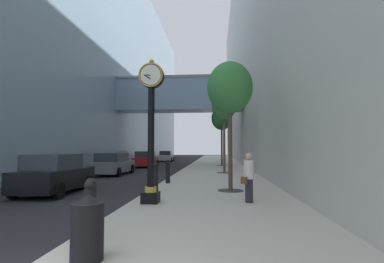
{
  "coord_description": "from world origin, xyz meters",
  "views": [
    {
      "loc": [
        2.89,
        -3.34,
        1.94
      ],
      "look_at": [
        0.87,
        21.54,
        3.37
      ],
      "focal_mm": 27.32,
      "sensor_mm": 36.0,
      "label": 1
    }
  ],
  "objects_px": {
    "car_grey_near": "(113,164)",
    "street_tree_mid_far": "(222,119)",
    "bollard_fourth": "(168,171)",
    "car_black_far": "(55,174)",
    "street_clock": "(151,123)",
    "street_tree_mid_near": "(224,107)",
    "pedestrian_walking": "(249,176)",
    "trash_bin": "(87,227)",
    "bollard_nearest": "(90,208)",
    "car_white_trailing": "(166,156)",
    "street_tree_near": "(230,89)",
    "car_red_mid": "(146,159)",
    "bollard_third": "(155,177)"
  },
  "relations": [
    {
      "from": "car_grey_near",
      "to": "street_tree_mid_far",
      "type": "bearing_deg",
      "value": 50.06
    },
    {
      "from": "bollard_fourth",
      "to": "car_black_far",
      "type": "relative_size",
      "value": 0.28
    },
    {
      "from": "street_clock",
      "to": "street_tree_mid_far",
      "type": "relative_size",
      "value": 0.78
    },
    {
      "from": "street_tree_mid_near",
      "to": "pedestrian_walking",
      "type": "xyz_separation_m",
      "value": [
        0.47,
        -11.63,
        -4.02
      ]
    },
    {
      "from": "street_tree_mid_far",
      "to": "pedestrian_walking",
      "type": "bearing_deg",
      "value": -88.68
    },
    {
      "from": "bollard_fourth",
      "to": "street_tree_mid_near",
      "type": "height_order",
      "value": "street_tree_mid_near"
    },
    {
      "from": "trash_bin",
      "to": "pedestrian_walking",
      "type": "distance_m",
      "value": 6.19
    },
    {
      "from": "bollard_nearest",
      "to": "pedestrian_walking",
      "type": "relative_size",
      "value": 0.73
    },
    {
      "from": "car_white_trailing",
      "to": "car_grey_near",
      "type": "bearing_deg",
      "value": -90.88
    },
    {
      "from": "bollard_fourth",
      "to": "car_black_far",
      "type": "xyz_separation_m",
      "value": [
        -4.43,
        -2.93,
        0.05
      ]
    },
    {
      "from": "bollard_fourth",
      "to": "pedestrian_walking",
      "type": "xyz_separation_m",
      "value": [
        3.57,
        -5.11,
        0.23
      ]
    },
    {
      "from": "bollard_nearest",
      "to": "trash_bin",
      "type": "height_order",
      "value": "bollard_nearest"
    },
    {
      "from": "trash_bin",
      "to": "car_white_trailing",
      "type": "height_order",
      "value": "car_white_trailing"
    },
    {
      "from": "street_clock",
      "to": "street_tree_near",
      "type": "xyz_separation_m",
      "value": [
        2.77,
        2.99,
        1.72
      ]
    },
    {
      "from": "trash_bin",
      "to": "bollard_nearest",
      "type": "bearing_deg",
      "value": 111.89
    },
    {
      "from": "street_clock",
      "to": "street_tree_near",
      "type": "distance_m",
      "value": 4.43
    },
    {
      "from": "street_clock",
      "to": "street_tree_mid_near",
      "type": "bearing_deg",
      "value": 76.97
    },
    {
      "from": "street_clock",
      "to": "trash_bin",
      "type": "xyz_separation_m",
      "value": [
        0.09,
        -4.95,
        -2.11
      ]
    },
    {
      "from": "bollard_fourth",
      "to": "street_tree_mid_near",
      "type": "relative_size",
      "value": 0.2
    },
    {
      "from": "car_black_far",
      "to": "street_tree_mid_near",
      "type": "bearing_deg",
      "value": 51.45
    },
    {
      "from": "bollard_fourth",
      "to": "street_clock",
      "type": "bearing_deg",
      "value": -86.59
    },
    {
      "from": "car_red_mid",
      "to": "street_tree_near",
      "type": "bearing_deg",
      "value": -65.45
    },
    {
      "from": "bollard_fourth",
      "to": "pedestrian_walking",
      "type": "relative_size",
      "value": 0.73
    },
    {
      "from": "bollard_third",
      "to": "car_black_far",
      "type": "height_order",
      "value": "car_black_far"
    },
    {
      "from": "street_tree_mid_far",
      "to": "pedestrian_walking",
      "type": "relative_size",
      "value": 3.73
    },
    {
      "from": "street_tree_mid_far",
      "to": "pedestrian_walking",
      "type": "height_order",
      "value": "street_tree_mid_far"
    },
    {
      "from": "street_tree_near",
      "to": "bollard_nearest",
      "type": "bearing_deg",
      "value": -114.14
    },
    {
      "from": "bollard_fourth",
      "to": "pedestrian_walking",
      "type": "bearing_deg",
      "value": -55.03
    },
    {
      "from": "car_red_mid",
      "to": "car_black_far",
      "type": "relative_size",
      "value": 1.11
    },
    {
      "from": "bollard_nearest",
      "to": "car_red_mid",
      "type": "relative_size",
      "value": 0.26
    },
    {
      "from": "bollard_third",
      "to": "bollard_fourth",
      "type": "xyz_separation_m",
      "value": [
        0.0,
        3.13,
        0.0
      ]
    },
    {
      "from": "street_tree_mid_far",
      "to": "car_red_mid",
      "type": "distance_m",
      "value": 8.94
    },
    {
      "from": "street_tree_mid_near",
      "to": "car_grey_near",
      "type": "height_order",
      "value": "street_tree_mid_near"
    },
    {
      "from": "bollard_nearest",
      "to": "car_red_mid",
      "type": "distance_m",
      "value": 24.52
    },
    {
      "from": "street_tree_near",
      "to": "car_grey_near",
      "type": "distance_m",
      "value": 12.2
    },
    {
      "from": "bollard_third",
      "to": "pedestrian_walking",
      "type": "xyz_separation_m",
      "value": [
        3.57,
        -1.98,
        0.23
      ]
    },
    {
      "from": "street_tree_near",
      "to": "car_red_mid",
      "type": "height_order",
      "value": "street_tree_near"
    },
    {
      "from": "bollard_third",
      "to": "bollard_fourth",
      "type": "distance_m",
      "value": 3.13
    },
    {
      "from": "street_tree_near",
      "to": "street_tree_mid_near",
      "type": "relative_size",
      "value": 0.92
    },
    {
      "from": "bollard_nearest",
      "to": "trash_bin",
      "type": "xyz_separation_m",
      "value": [
        0.41,
        -1.03,
        -0.09
      ]
    },
    {
      "from": "bollard_nearest",
      "to": "bollard_fourth",
      "type": "xyz_separation_m",
      "value": [
        0.0,
        9.39,
        0.0
      ]
    },
    {
      "from": "car_red_mid",
      "to": "car_grey_near",
      "type": "bearing_deg",
      "value": -91.87
    },
    {
      "from": "bollard_nearest",
      "to": "street_tree_mid_far",
      "type": "height_order",
      "value": "street_tree_mid_far"
    },
    {
      "from": "bollard_fourth",
      "to": "street_tree_mid_far",
      "type": "distance_m",
      "value": 16.39
    },
    {
      "from": "car_red_mid",
      "to": "car_white_trailing",
      "type": "relative_size",
      "value": 1.14
    },
    {
      "from": "street_tree_mid_near",
      "to": "car_red_mid",
      "type": "relative_size",
      "value": 1.28
    },
    {
      "from": "bollard_nearest",
      "to": "car_red_mid",
      "type": "height_order",
      "value": "car_red_mid"
    },
    {
      "from": "trash_bin",
      "to": "car_red_mid",
      "type": "distance_m",
      "value": 25.61
    },
    {
      "from": "bollard_nearest",
      "to": "street_tree_mid_near",
      "type": "xyz_separation_m",
      "value": [
        3.1,
        15.91,
        4.25
      ]
    },
    {
      "from": "trash_bin",
      "to": "street_clock",
      "type": "bearing_deg",
      "value": 91.0
    }
  ]
}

